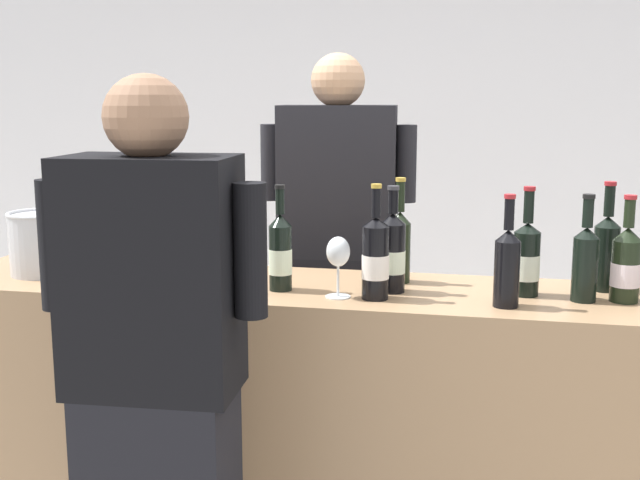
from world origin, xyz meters
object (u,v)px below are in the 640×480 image
Objects in this scene: wine_bottle_6 at (526,258)px; wine_bottle_8 at (400,243)px; wine_glass at (338,255)px; person_server at (337,279)px; person_guest at (157,412)px; wine_bottle_0 at (606,250)px; wine_bottle_4 at (392,253)px; wine_bottle_10 at (585,260)px; wine_bottle_1 at (507,265)px; wine_bottle_7 at (375,258)px; ice_bucket at (43,242)px; wine_bottle_5 at (198,251)px; wine_bottle_3 at (142,235)px; wine_bottle_2 at (280,252)px; wine_bottle_11 at (626,265)px.

wine_bottle_8 reaches higher than wine_bottle_6.
person_server reaches higher than wine_glass.
wine_bottle_0 is at bearing 34.34° from person_guest.
wine_bottle_4 is 0.57m from wine_bottle_10.
person_server is (-0.64, 0.78, -0.25)m from wine_bottle_1.
wine_bottle_10 is at bearing -12.60° from wine_bottle_6.
ice_bucket is at bearing 174.87° from wine_bottle_7.
wine_bottle_6 is 1.45× the size of ice_bucket.
wine_bottle_5 reaches higher than wine_bottle_10.
wine_bottle_3 is 1.07× the size of wine_bottle_6.
wine_bottle_7 is at bearing -13.94° from wine_bottle_3.
wine_bottle_6 reaches higher than wine_bottle_2.
person_guest is at bearing -63.59° from wine_bottle_3.
wine_bottle_6 is 0.98m from person_server.
wine_bottle_5 is 0.97× the size of wine_bottle_6.
wine_bottle_4 is 0.78m from person_server.
wine_bottle_2 is at bearing 175.18° from wine_bottle_1.
wine_bottle_8 is (-0.34, 0.24, 0.01)m from wine_bottle_1.
wine_bottle_10 is 0.12m from wine_bottle_11.
person_guest is at bearing -123.85° from wine_bottle_8.
wine_bottle_11 is at bearing 7.49° from wine_bottle_10.
wine_bottle_0 is at bearing 18.05° from wine_glass.
person_guest reaches higher than wine_bottle_4.
wine_bottle_0 reaches higher than wine_bottle_4.
person_server reaches higher than wine_bottle_6.
wine_bottle_11 is (0.68, 0.02, -0.01)m from wine_bottle_4.
wine_glass is at bearing -15.60° from wine_bottle_2.
wine_bottle_4 is 1.04× the size of wine_bottle_11.
wine_bottle_0 is at bearing 62.55° from wine_bottle_10.
wine_glass is 0.71m from person_guest.
ice_bucket is at bearing 173.94° from wine_glass.
wine_bottle_2 is 0.96× the size of wine_bottle_7.
wine_bottle_10 is at bearing 9.49° from wine_bottle_7.
wine_bottle_7 is 0.61m from wine_bottle_10.
wine_bottle_4 reaches higher than wine_bottle_11.
wine_bottle_5 is 0.20× the size of person_guest.
person_server is at bearing 100.97° from wine_glass.
wine_bottle_2 is 0.56m from wine_bottle_3.
wine_bottle_3 is at bearing 116.41° from person_guest.
wine_bottle_1 is at bearing -4.26° from ice_bucket.
wine_bottle_1 reaches higher than wine_glass.
wine_bottle_6 is 0.96× the size of wine_bottle_7.
wine_bottle_3 is 0.22× the size of person_guest.
wine_bottle_8 reaches higher than wine_bottle_10.
wine_bottle_4 is 1.77× the size of wine_glass.
wine_bottle_4 reaches higher than ice_bucket.
wine_bottle_0 is 0.14m from wine_bottle_11.
wine_bottle_1 is 0.95× the size of wine_bottle_8.
wine_bottle_0 is 1.83× the size of wine_glass.
wine_bottle_4 is (-0.34, 0.11, 0.00)m from wine_bottle_1.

